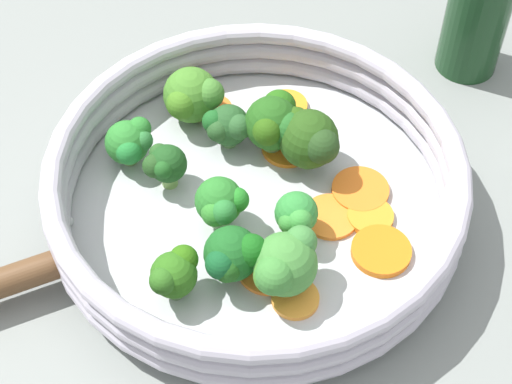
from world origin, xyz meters
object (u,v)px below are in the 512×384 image
Objects in this scene: carrot_slice_4 at (287,147)px; broccoli_floret_6 at (174,273)px; broccoli_floret_2 at (165,164)px; broccoli_floret_8 at (233,256)px; carrot_slice_8 at (381,251)px; mushroom_piece_0 at (266,124)px; broccoli_floret_5 at (227,126)px; carrot_slice_1 at (295,298)px; broccoli_floret_4 at (283,266)px; broccoli_floret_1 at (192,96)px; carrot_slice_2 at (287,106)px; broccoli_floret_7 at (309,138)px; carrot_slice_5 at (331,217)px; broccoli_floret_10 at (275,123)px; carrot_slice_7 at (213,109)px; carrot_slice_0 at (360,190)px; broccoli_floret_0 at (296,216)px; broccoli_floret_9 at (220,204)px; carrot_slice_3 at (370,216)px; carrot_slice_6 at (268,268)px; broccoli_floret_3 at (130,142)px; skillet at (256,209)px.

broccoli_floret_6 is (-0.01, 0.16, 0.02)m from carrot_slice_4.
broccoli_floret_2 is 0.83× the size of broccoli_floret_8.
mushroom_piece_0 is (0.14, -0.05, 0.00)m from carrot_slice_8.
carrot_slice_1 is at bearing 144.17° from broccoli_floret_5.
broccoli_floret_4 reaches higher than carrot_slice_1.
broccoli_floret_1 reaches higher than broccoli_floret_5.
broccoli_floret_7 is at bearing 138.53° from carrot_slice_2.
carrot_slice_5 is at bearing 139.99° from carrot_slice_2.
mushroom_piece_0 reaches higher than carrot_slice_8.
broccoli_floret_10 is (0.04, -0.12, 0.00)m from broccoli_floret_8.
broccoli_floret_4 is at bearing 94.19° from carrot_slice_5.
broccoli_floret_1 is 0.17m from broccoli_floret_6.
broccoli_floret_5 is (0.11, -0.09, -0.01)m from broccoli_floret_4.
carrot_slice_7 is 0.07m from broccoli_floret_10.
carrot_slice_0 is 0.07m from broccoli_floret_0.
carrot_slice_4 is 0.03m from broccoli_floret_10.
carrot_slice_1 is 0.75× the size of broccoli_floret_9.
broccoli_floret_9 is 0.09m from broccoli_floret_10.
broccoli_floret_9 is at bearing 102.30° from carrot_slice_2.
broccoli_floret_0 is (-0.13, 0.07, 0.02)m from carrot_slice_7.
carrot_slice_8 is at bearing 171.66° from broccoli_floret_1.
carrot_slice_0 is 0.11m from carrot_slice_1.
broccoli_floret_7 is at bearing -14.35° from carrot_slice_3.
broccoli_floret_0 is 0.80× the size of broccoli_floret_1.
broccoli_floret_6 is at bearing 60.01° from carrot_slice_3.
carrot_slice_3 is 0.78× the size of carrot_slice_6.
carrot_slice_1 is at bearing 126.04° from carrot_slice_4.
carrot_slice_5 is at bearing -100.68° from carrot_slice_6.
broccoli_floret_2 is (-0.03, 0.07, -0.00)m from broccoli_floret_1.
carrot_slice_1 is 0.77× the size of carrot_slice_8.
carrot_slice_2 is 0.64× the size of broccoli_floret_10.
broccoli_floret_3 and broccoli_floret_5 have the same top height.
broccoli_floret_1 reaches higher than broccoli_floret_9.
broccoli_floret_0 is at bearing 65.67° from carrot_slice_5.
broccoli_floret_3 is at bearing 18.04° from carrot_slice_3.
broccoli_floret_0 is 0.15m from broccoli_floret_3.
skillet is at bearing -41.02° from broccoli_floret_4.
carrot_slice_2 is 0.76× the size of broccoli_floret_9.
broccoli_floret_8 is 0.05m from broccoli_floret_9.
carrot_slice_3 is 0.62× the size of broccoli_floret_4.
carrot_slice_0 is 0.98× the size of carrot_slice_6.
broccoli_floret_6 is at bearing 132.58° from broccoli_floret_2.
carrot_slice_4 is at bearing -21.96° from carrot_slice_8.
carrot_slice_2 is 0.88× the size of broccoli_floret_3.
carrot_slice_3 is 0.78× the size of broccoli_floret_9.
skillet is 0.05m from broccoli_floret_9.
broccoli_floret_10 is (-0.05, -0.08, 0.01)m from broccoli_floret_2.
carrot_slice_6 is 0.16m from carrot_slice_7.
carrot_slice_2 is 0.13m from broccoli_floret_2.
carrot_slice_8 is at bearing 172.35° from broccoli_floret_5.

